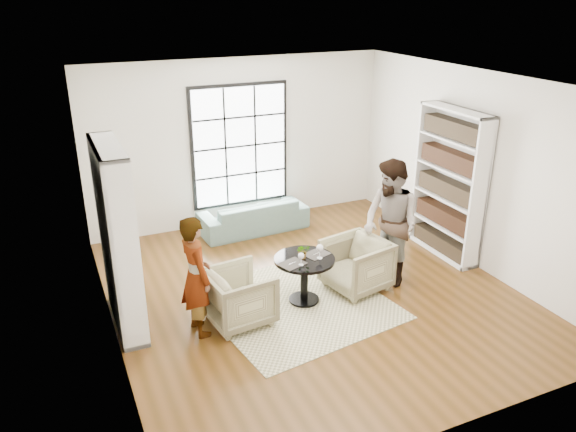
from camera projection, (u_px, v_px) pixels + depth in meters
name	position (u px, v px, depth m)	size (l,w,h in m)	color
ground	(312.00, 292.00, 8.13)	(6.00, 6.00, 0.00)	#593515
room_shell	(297.00, 199.00, 8.11)	(6.00, 6.01, 6.00)	silver
rug	(296.00, 304.00, 7.82)	(2.34, 2.34, 0.01)	beige
pedestal_table	(304.00, 270.00, 7.71)	(0.84, 0.84, 0.67)	black
sofa	(253.00, 215.00, 10.11)	(1.93, 0.76, 0.56)	slate
armchair_left	(239.00, 296.00, 7.29)	(0.79, 0.81, 0.74)	tan
armchair_right	(356.00, 265.00, 8.10)	(0.81, 0.84, 0.76)	#B9B284
person_left	(196.00, 276.00, 6.92)	(0.58, 0.38, 1.58)	gray
person_right	(391.00, 223.00, 8.09)	(0.91, 0.71, 1.87)	gray
placemat_left	(292.00, 264.00, 7.49)	(0.34, 0.26, 0.01)	#2A2724
placemat_right	(317.00, 254.00, 7.76)	(0.34, 0.26, 0.01)	#2A2724
cutlery_left	(292.00, 263.00, 7.48)	(0.14, 0.22, 0.01)	silver
cutlery_right	(317.00, 254.00, 7.75)	(0.14, 0.22, 0.01)	silver
wine_glass_left	(301.00, 256.00, 7.41)	(0.08, 0.08, 0.18)	silver
wine_glass_right	(320.00, 248.00, 7.59)	(0.10, 0.10, 0.21)	silver
flower_centerpiece	(303.00, 251.00, 7.61)	(0.18, 0.16, 0.20)	gray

